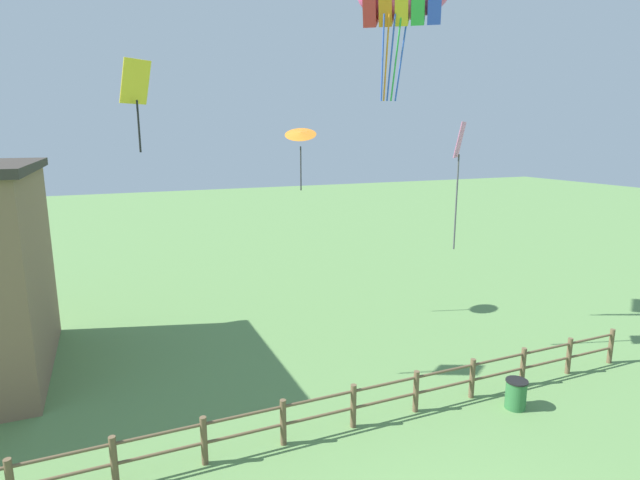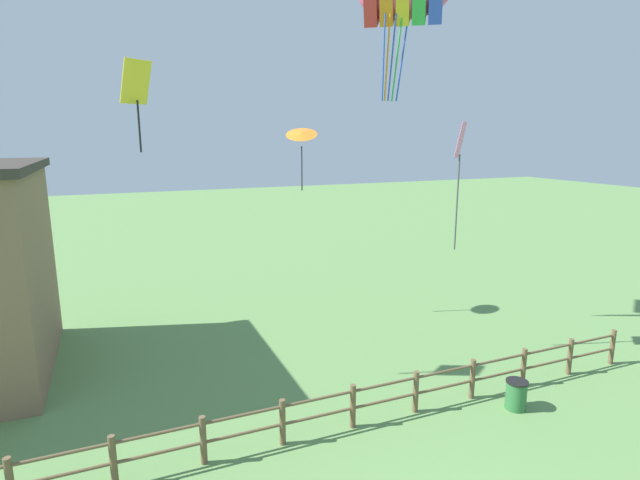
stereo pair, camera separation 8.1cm
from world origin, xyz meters
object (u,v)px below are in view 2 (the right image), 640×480
object	(u,v)px
kite_yellow_diamond	(136,89)
kite_pink_diamond	(459,160)
kite_orange_delta	(302,135)
trash_bin	(516,395)

from	to	relation	value
kite_yellow_diamond	kite_pink_diamond	bearing A→B (deg)	-7.25
kite_orange_delta	kite_pink_diamond	bearing A→B (deg)	-55.12
trash_bin	kite_orange_delta	bearing A→B (deg)	107.89
trash_bin	kite_pink_diamond	world-z (taller)	kite_pink_diamond
kite_pink_diamond	kite_orange_delta	distance (m)	5.71
trash_bin	kite_orange_delta	distance (m)	10.71
kite_yellow_diamond	trash_bin	bearing A→B (deg)	-29.43
trash_bin	kite_pink_diamond	xyz separation A→B (m)	(0.61, 3.52, 5.67)
trash_bin	kite_yellow_diamond	world-z (taller)	kite_yellow_diamond
kite_yellow_diamond	kite_orange_delta	bearing A→B (deg)	32.26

